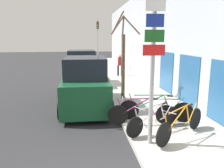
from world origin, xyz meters
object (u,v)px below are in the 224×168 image
Objects in this scene: pedestrian_near at (120,63)px; bicycle_1 at (155,119)px; signpost at (153,64)px; street_tree at (123,59)px; bicycle_2 at (142,113)px; parked_car_1 at (82,69)px; bicycle_3 at (156,109)px; parked_car_0 at (86,86)px; traffic_light at (98,38)px; bicycle_0 at (181,124)px.

bicycle_1 is at bearing -81.24° from pedestrian_near.
signpost is 4.72m from street_tree.
bicycle_2 is 0.54× the size of parked_car_1.
signpost is at bearing 173.30° from bicycle_3.
parked_car_1 is 3.78m from pedestrian_near.
pedestrian_near is at bearing 84.17° from signpost.
parked_car_1 is (-1.80, 8.89, -1.27)m from signpost.
street_tree reaches higher than bicycle_1.
bicycle_1 is 8.41m from parked_car_1.
parked_car_0 is 11.98m from traffic_light.
traffic_light is (-0.22, 15.50, 0.73)m from signpost.
bicycle_0 is at bearing -159.31° from bicycle_1.
parked_car_0 is 7.97m from pedestrian_near.
bicycle_3 is (-0.29, 1.36, 0.01)m from bicycle_0.
pedestrian_near is (0.44, 9.64, 0.55)m from bicycle_3.
street_tree is (0.13, 4.71, -0.29)m from signpost.
pedestrian_near is at bearing 70.84° from parked_car_0.
street_tree is at bearing 6.45° from bicycle_2.
bicycle_2 is 7.82m from parked_car_1.
bicycle_2 is 1.37× the size of pedestrian_near.
bicycle_3 is 1.47× the size of pedestrian_near.
bicycle_2 is at bearing -76.69° from parked_car_1.
signpost reaches higher than pedestrian_near.
parked_car_0 is at bearing -96.88° from traffic_light.
bicycle_0 is 0.47× the size of parked_car_1.
bicycle_1 is 0.48× the size of parked_car_0.
bicycle_1 is 4.21m from street_tree.
parked_car_0 reaches higher than bicycle_1.
signpost is 0.86× the size of traffic_light.
signpost is 0.93× the size of parked_car_1.
bicycle_0 is 11.01m from pedestrian_near.
signpost is 9.15m from parked_car_1.
bicycle_3 is at bearing -86.18° from traffic_light.
street_tree is (1.93, -4.18, 0.98)m from parked_car_1.
signpost is at bearing 124.93° from bicycle_1.
bicycle_2 reaches higher than bicycle_1.
bicycle_1 is 1.22× the size of pedestrian_near.
bicycle_2 is 0.64m from bicycle_3.
bicycle_1 is 0.89× the size of bicycle_2.
street_tree reaches higher than signpost.
parked_car_1 reaches higher than bicycle_3.
signpost is 11.37m from pedestrian_near.
bicycle_3 is 14.15m from traffic_light.
street_tree is at bearing 88.37° from signpost.
parked_car_0 is (-2.64, 3.53, 0.47)m from bicycle_0.
parked_car_1 is (-0.16, 5.11, 0.02)m from parked_car_0.
bicycle_1 is at bearing 63.13° from signpost.
bicycle_1 is at bearing -75.90° from parked_car_1.
signpost is 1.60× the size of bicycle_3.
parked_car_1 is at bearing -13.09° from bicycle_1.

